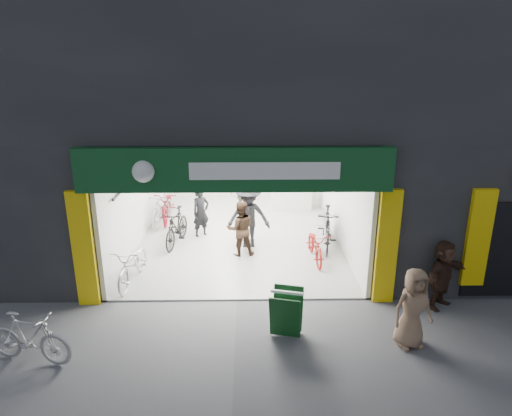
{
  "coord_description": "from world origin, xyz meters",
  "views": [
    {
      "loc": [
        0.27,
        -9.05,
        5.19
      ],
      "look_at": [
        0.46,
        1.5,
        1.7
      ],
      "focal_mm": 32.0,
      "sensor_mm": 36.0,
      "label": 1
    }
  ],
  "objects_px": {
    "bike_left_front": "(133,264)",
    "sandwich_board": "(286,312)",
    "pedestrian_near": "(413,308)",
    "bike_right_front": "(327,228)",
    "parked_bike": "(29,338)"
  },
  "relations": [
    {
      "from": "bike_left_front",
      "to": "pedestrian_near",
      "type": "height_order",
      "value": "pedestrian_near"
    },
    {
      "from": "bike_left_front",
      "to": "sandwich_board",
      "type": "distance_m",
      "value": 4.15
    },
    {
      "from": "bike_right_front",
      "to": "pedestrian_near",
      "type": "height_order",
      "value": "pedestrian_near"
    },
    {
      "from": "bike_left_front",
      "to": "pedestrian_near",
      "type": "distance_m",
      "value": 6.37
    },
    {
      "from": "parked_bike",
      "to": "sandwich_board",
      "type": "height_order",
      "value": "parked_bike"
    },
    {
      "from": "parked_bike",
      "to": "pedestrian_near",
      "type": "distance_m",
      "value": 6.93
    },
    {
      "from": "parked_bike",
      "to": "bike_right_front",
      "type": "bearing_deg",
      "value": -37.16
    },
    {
      "from": "pedestrian_near",
      "to": "sandwich_board",
      "type": "relative_size",
      "value": 1.72
    },
    {
      "from": "parked_bike",
      "to": "pedestrian_near",
      "type": "relative_size",
      "value": 1.03
    },
    {
      "from": "parked_bike",
      "to": "sandwich_board",
      "type": "distance_m",
      "value": 4.67
    },
    {
      "from": "bike_right_front",
      "to": "bike_left_front",
      "type": "bearing_deg",
      "value": -149.22
    },
    {
      "from": "bike_right_front",
      "to": "pedestrian_near",
      "type": "relative_size",
      "value": 1.25
    },
    {
      "from": "bike_right_front",
      "to": "sandwich_board",
      "type": "bearing_deg",
      "value": -100.77
    },
    {
      "from": "bike_left_front",
      "to": "parked_bike",
      "type": "xyz_separation_m",
      "value": [
        -1.11,
        -3.0,
        0.0
      ]
    },
    {
      "from": "bike_left_front",
      "to": "pedestrian_near",
      "type": "relative_size",
      "value": 1.18
    }
  ]
}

